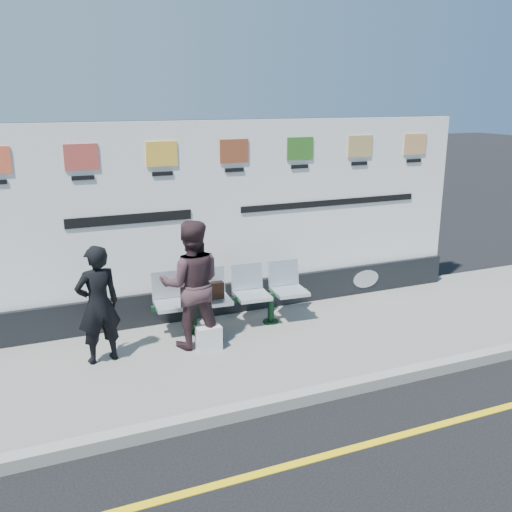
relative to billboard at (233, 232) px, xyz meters
The scene contains 10 objects.
ground 4.13m from the billboard, 97.40° to the right, with size 80.00×80.00×0.00m, color black.
pavement 1.98m from the billboard, 110.32° to the right, with size 14.00×3.00×0.12m, color slate.
kerb 3.19m from the billboard, 99.95° to the right, with size 14.00×0.18×0.14m, color gray.
yellow_line 4.13m from the billboard, 97.40° to the right, with size 14.00×0.10×0.01m, color yellow.
billboard is the anchor object (origin of this frame).
bench 1.28m from the billboard, 111.75° to the right, with size 2.29×0.59×0.49m, color silver, non-canonical shape.
woman_left 2.53m from the billboard, 154.89° to the right, with size 0.57×0.37×1.56m, color black.
woman_right 1.51m from the billboard, 133.69° to the right, with size 0.86×0.67×1.78m, color #3A2529.
handbag_brown 1.10m from the billboard, 131.14° to the right, with size 0.31×0.13×0.24m, color #32190D.
carrier_bag_white 1.90m from the billboard, 123.70° to the right, with size 0.33×0.20×0.33m, color silver.
Camera 1 is at (-2.54, -4.27, 3.46)m, focal length 40.00 mm.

